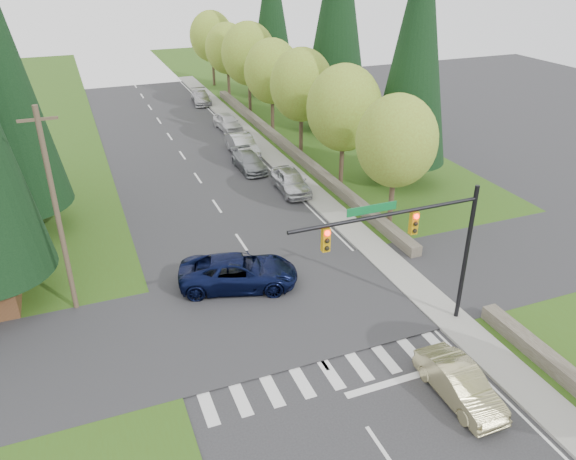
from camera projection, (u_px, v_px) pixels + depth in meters
ground at (368, 429)px, 20.56m from camera, size 120.00×120.00×0.00m
grass_east at (391, 184)px, 41.35m from camera, size 14.00×110.00×0.06m
grass_west at (6, 247)px, 32.81m from camera, size 14.00×110.00×0.06m
cross_street at (288, 310)px, 27.17m from camera, size 120.00×8.00×0.10m
sidewalk_east at (305, 186)px, 40.98m from camera, size 1.80×80.00×0.13m
curb_east at (294, 187)px, 40.71m from camera, size 0.20×80.00×0.13m
stone_wall_north at (286, 146)px, 48.03m from camera, size 0.70×40.00×0.70m
traffic_signal at (416, 235)px, 23.44m from camera, size 8.70×0.37×6.80m
utility_pole at (57, 213)px, 25.01m from camera, size 1.60×0.24×10.00m
decid_tree_0 at (397, 141)px, 32.60m from camera, size 4.80×4.80×8.37m
decid_tree_1 at (344, 108)px, 38.33m from camera, size 5.20×5.20×8.80m
decid_tree_2 at (302, 85)px, 43.99m from camera, size 5.00×5.00×8.82m
decid_tree_3 at (272, 71)px, 49.93m from camera, size 5.00×5.00×8.55m
decid_tree_4 at (249, 54)px, 55.57m from camera, size 5.40×5.40×9.18m
decid_tree_5 at (227, 48)px, 61.54m from camera, size 4.80×4.80×8.30m
decid_tree_6 at (212, 36)px, 67.20m from camera, size 5.20×5.20×8.86m
conifer_e_a at (417, 46)px, 37.22m from camera, size 5.44×5.44×17.80m
conifer_e_b at (338, 8)px, 48.67m from camera, size 6.12×6.12×19.80m
conifer_e_c at (272, 11)px, 60.60m from camera, size 5.10×5.10×16.80m
sedan_champagne at (460, 384)px, 21.65m from camera, size 1.51×4.29×1.41m
suv_navy at (239, 272)px, 28.74m from camera, size 6.60×4.44×1.68m
parked_car_a at (291, 181)px, 39.83m from camera, size 2.09×4.78×1.60m
parked_car_b at (249, 162)px, 43.76m from camera, size 1.95×4.60×1.32m
parked_car_c at (242, 145)px, 46.81m from camera, size 1.76×5.00×1.65m
parked_car_d at (228, 122)px, 53.10m from camera, size 2.06×4.52×1.50m
parked_car_e at (201, 97)px, 61.84m from camera, size 2.34×4.81×1.35m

